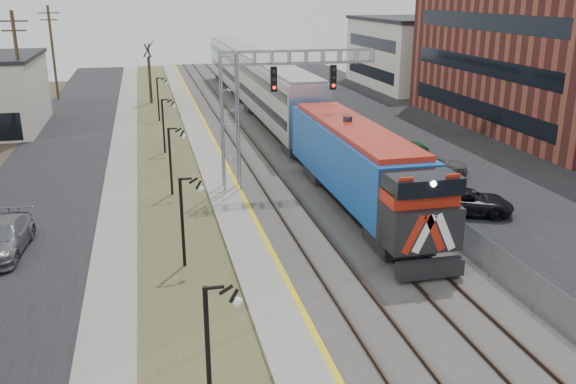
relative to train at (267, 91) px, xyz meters
name	(u,v)px	position (x,y,z in m)	size (l,w,h in m)	color
street_west	(52,171)	(-17.00, -11.93, -2.86)	(7.00, 120.00, 0.04)	black
sidewalk	(122,166)	(-12.50, -11.93, -2.84)	(2.00, 120.00, 0.08)	gray
grass_median	(167,164)	(-9.50, -11.93, -2.85)	(4.00, 120.00, 0.06)	#464F2A
platform	(210,160)	(-6.50, -11.93, -2.76)	(2.00, 120.00, 0.24)	gray
ballast_bed	(280,156)	(-1.50, -11.93, -2.78)	(8.00, 120.00, 0.20)	#595651
parking_lot	(434,148)	(10.50, -11.93, -2.86)	(16.00, 120.00, 0.04)	black
platform_edge	(223,157)	(-5.62, -11.93, -2.64)	(0.24, 120.00, 0.01)	gold
track_near	(253,155)	(-3.50, -11.93, -2.61)	(1.58, 120.00, 0.15)	#2D2119
track_far	(300,152)	(0.00, -11.93, -2.61)	(1.58, 120.00, 0.15)	#2D2119
train	(267,91)	(0.00, 0.00, 0.00)	(3.00, 63.05, 5.33)	#134A9E
signal_gantry	(259,96)	(-4.28, -18.94, 2.70)	(9.00, 1.07, 8.15)	gray
lampposts	(182,221)	(-9.50, -28.64, -0.88)	(0.14, 62.14, 4.00)	black
fence	(336,143)	(2.70, -11.93, -2.08)	(0.04, 120.00, 1.60)	gray
bare_trees	(37,120)	(-18.16, -8.01, -0.18)	(12.30, 42.30, 5.95)	#382D23
car_lot_c	(467,202)	(5.62, -25.70, -2.22)	(2.20, 4.77, 1.32)	black
car_lot_d	(405,166)	(5.25, -18.51, -2.20)	(1.91, 4.71, 1.37)	#171B52
car_lot_e	(430,166)	(6.63, -19.17, -2.07)	(1.91, 4.75, 1.62)	slate
car_lot_f	(399,148)	(6.76, -13.91, -2.20)	(1.45, 4.15, 1.37)	#0D451C
car_street_b	(2,238)	(-17.37, -25.63, -2.14)	(2.07, 5.10, 1.48)	slate
car_lot_g	(329,113)	(5.73, -0.26, -2.16)	(2.03, 4.99, 1.45)	#0B3A1D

